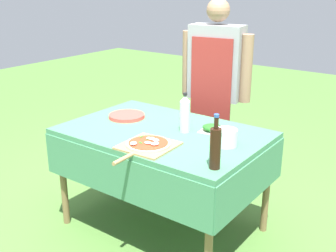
{
  "coord_description": "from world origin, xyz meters",
  "views": [
    {
      "loc": [
        1.6,
        -2.11,
        1.7
      ],
      "look_at": [
        0.04,
        0.0,
        0.78
      ],
      "focal_mm": 45.0,
      "sensor_mm": 36.0,
      "label": 1
    }
  ],
  "objects_px": {
    "prep_table": "(163,142)",
    "water_bottle": "(185,114)",
    "oil_bottle": "(215,147)",
    "herb_container": "(213,128)",
    "pizza_on_peel": "(148,145)",
    "mixing_tub": "(226,137)",
    "plate_stack": "(127,116)",
    "person_cook": "(215,81)"
  },
  "relations": [
    {
      "from": "water_bottle",
      "to": "herb_container",
      "type": "height_order",
      "value": "water_bottle"
    },
    {
      "from": "person_cook",
      "to": "oil_bottle",
      "type": "bearing_deg",
      "value": 112.71
    },
    {
      "from": "herb_container",
      "to": "plate_stack",
      "type": "xyz_separation_m",
      "value": [
        -0.67,
        -0.11,
        -0.01
      ]
    },
    {
      "from": "prep_table",
      "to": "herb_container",
      "type": "xyz_separation_m",
      "value": [
        0.28,
        0.17,
        0.11
      ]
    },
    {
      "from": "water_bottle",
      "to": "person_cook",
      "type": "bearing_deg",
      "value": 104.66
    },
    {
      "from": "prep_table",
      "to": "plate_stack",
      "type": "height_order",
      "value": "plate_stack"
    },
    {
      "from": "prep_table",
      "to": "water_bottle",
      "type": "distance_m",
      "value": 0.26
    },
    {
      "from": "prep_table",
      "to": "oil_bottle",
      "type": "bearing_deg",
      "value": -28.21
    },
    {
      "from": "person_cook",
      "to": "water_bottle",
      "type": "height_order",
      "value": "person_cook"
    },
    {
      "from": "person_cook",
      "to": "water_bottle",
      "type": "bearing_deg",
      "value": 96.94
    },
    {
      "from": "pizza_on_peel",
      "to": "water_bottle",
      "type": "relative_size",
      "value": 1.81
    },
    {
      "from": "pizza_on_peel",
      "to": "mixing_tub",
      "type": "bearing_deg",
      "value": 37.03
    },
    {
      "from": "prep_table",
      "to": "person_cook",
      "type": "bearing_deg",
      "value": 94.06
    },
    {
      "from": "oil_bottle",
      "to": "plate_stack",
      "type": "height_order",
      "value": "oil_bottle"
    },
    {
      "from": "oil_bottle",
      "to": "herb_container",
      "type": "xyz_separation_m",
      "value": [
        -0.3,
        0.48,
        -0.1
      ]
    },
    {
      "from": "pizza_on_peel",
      "to": "person_cook",
      "type": "bearing_deg",
      "value": 95.73
    },
    {
      "from": "pizza_on_peel",
      "to": "oil_bottle",
      "type": "distance_m",
      "value": 0.49
    },
    {
      "from": "person_cook",
      "to": "herb_container",
      "type": "bearing_deg",
      "value": 111.78
    },
    {
      "from": "prep_table",
      "to": "plate_stack",
      "type": "relative_size",
      "value": 5.09
    },
    {
      "from": "person_cook",
      "to": "mixing_tub",
      "type": "height_order",
      "value": "person_cook"
    },
    {
      "from": "herb_container",
      "to": "mixing_tub",
      "type": "xyz_separation_m",
      "value": [
        0.19,
        -0.16,
        0.03
      ]
    },
    {
      "from": "water_bottle",
      "to": "oil_bottle",
      "type": "bearing_deg",
      "value": -39.88
    },
    {
      "from": "water_bottle",
      "to": "prep_table",
      "type": "bearing_deg",
      "value": -153.28
    },
    {
      "from": "pizza_on_peel",
      "to": "herb_container",
      "type": "relative_size",
      "value": 2.58
    },
    {
      "from": "person_cook",
      "to": "water_bottle",
      "type": "xyz_separation_m",
      "value": [
        0.18,
        -0.7,
        -0.06
      ]
    },
    {
      "from": "mixing_tub",
      "to": "water_bottle",
      "type": "bearing_deg",
      "value": 171.09
    },
    {
      "from": "herb_container",
      "to": "mixing_tub",
      "type": "distance_m",
      "value": 0.25
    },
    {
      "from": "oil_bottle",
      "to": "person_cook",
      "type": "bearing_deg",
      "value": 120.43
    },
    {
      "from": "herb_container",
      "to": "water_bottle",
      "type": "bearing_deg",
      "value": -145.19
    },
    {
      "from": "prep_table",
      "to": "water_bottle",
      "type": "xyz_separation_m",
      "value": [
        0.13,
        0.07,
        0.21
      ]
    },
    {
      "from": "herb_container",
      "to": "plate_stack",
      "type": "relative_size",
      "value": 0.71
    },
    {
      "from": "water_bottle",
      "to": "plate_stack",
      "type": "height_order",
      "value": "water_bottle"
    },
    {
      "from": "pizza_on_peel",
      "to": "oil_bottle",
      "type": "bearing_deg",
      "value": -5.0
    },
    {
      "from": "plate_stack",
      "to": "water_bottle",
      "type": "bearing_deg",
      "value": 0.24
    },
    {
      "from": "mixing_tub",
      "to": "herb_container",
      "type": "bearing_deg",
      "value": 139.15
    },
    {
      "from": "person_cook",
      "to": "herb_container",
      "type": "distance_m",
      "value": 0.7
    },
    {
      "from": "oil_bottle",
      "to": "herb_container",
      "type": "bearing_deg",
      "value": 121.55
    },
    {
      "from": "pizza_on_peel",
      "to": "oil_bottle",
      "type": "relative_size",
      "value": 1.59
    },
    {
      "from": "plate_stack",
      "to": "herb_container",
      "type": "bearing_deg",
      "value": 9.31
    },
    {
      "from": "herb_container",
      "to": "mixing_tub",
      "type": "bearing_deg",
      "value": -40.85
    },
    {
      "from": "person_cook",
      "to": "mixing_tub",
      "type": "relative_size",
      "value": 11.43
    },
    {
      "from": "oil_bottle",
      "to": "herb_container",
      "type": "relative_size",
      "value": 1.62
    }
  ]
}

